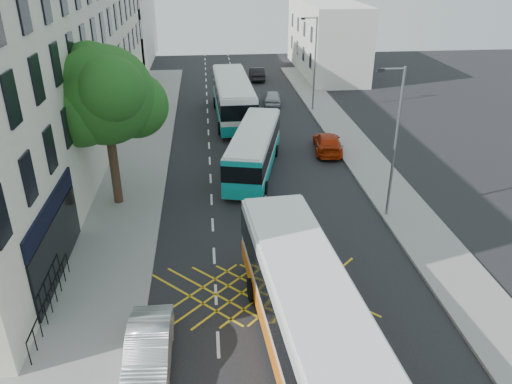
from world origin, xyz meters
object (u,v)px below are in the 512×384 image
object	(u,v)px
lamp_near	(394,137)
bus_near	(307,313)
street_tree	(105,97)
lamp_far	(314,59)
bus_mid	(254,150)
parked_car_silver	(149,351)
distant_car_grey	(235,76)
distant_car_silver	(273,97)
distant_car_dark	(257,73)
red_hatchback	(328,143)
bus_far	(233,98)

from	to	relation	value
lamp_near	bus_near	distance (m)	11.89
street_tree	lamp_far	world-z (taller)	street_tree
street_tree	bus_near	distance (m)	15.86
bus_mid	parked_car_silver	bearing A→B (deg)	-93.78
bus_near	distant_car_grey	size ratio (longest dim) A/B	2.79
distant_car_silver	distant_car_dark	world-z (taller)	distant_car_dark
distant_car_dark	street_tree	bearing A→B (deg)	70.07
street_tree	parked_car_silver	distance (m)	14.25
red_hatchback	distant_car_silver	distance (m)	12.87
bus_far	red_hatchback	distance (m)	10.74
red_hatchback	distant_car_dark	xyz separation A→B (m)	(-2.79, 22.67, 0.03)
bus_far	street_tree	bearing A→B (deg)	-117.11
street_tree	bus_near	xyz separation A→B (m)	(8.42, -12.66, -4.50)
distant_car_grey	lamp_far	bearing A→B (deg)	-66.27
bus_mid	distant_car_silver	xyz separation A→B (m)	(3.27, 15.64, -0.85)
bus_mid	distant_car_grey	distance (m)	25.24
street_tree	bus_mid	distance (m)	10.30
lamp_far	bus_mid	size ratio (longest dim) A/B	0.77
bus_near	parked_car_silver	xyz separation A→B (m)	(-5.51, -0.13, -1.09)
street_tree	lamp_near	xyz separation A→B (m)	(14.71, -2.97, -1.68)
red_hatchback	distant_car_grey	xyz separation A→B (m)	(-5.31, 22.24, -0.06)
lamp_far	bus_near	distance (m)	30.48
distant_car_grey	distant_car_dark	distance (m)	2.56
distant_car_grey	distant_car_silver	distance (m)	10.03
bus_near	bus_mid	distance (m)	16.64
lamp_near	distant_car_grey	size ratio (longest dim) A/B	1.81
bus_near	distant_car_grey	bearing A→B (deg)	85.69
street_tree	lamp_near	size ratio (longest dim) A/B	1.10
parked_car_silver	distant_car_silver	bearing A→B (deg)	75.46
bus_far	lamp_near	bearing A→B (deg)	-70.19
street_tree	bus_mid	world-z (taller)	street_tree
bus_far	distant_car_grey	distance (m)	13.69
lamp_near	distant_car_grey	distance (m)	33.00
bus_mid	street_tree	bearing A→B (deg)	-140.41
red_hatchback	distant_car_dark	size ratio (longest dim) A/B	1.09
bus_far	parked_car_silver	world-z (taller)	bus_far
street_tree	distant_car_grey	xyz separation A→B (m)	(8.51, 29.20, -5.68)
street_tree	parked_car_silver	world-z (taller)	street_tree
bus_near	bus_far	distance (m)	28.27
bus_far	red_hatchback	xyz separation A→B (m)	(6.29, -8.63, -1.14)
parked_car_silver	distant_car_silver	size ratio (longest dim) A/B	1.12
lamp_near	lamp_far	size ratio (longest dim) A/B	1.00
red_hatchback	distant_car_grey	size ratio (longest dim) A/B	1.05
bus_near	parked_car_silver	distance (m)	5.62
bus_mid	bus_far	bearing A→B (deg)	107.13
bus_far	distant_car_grey	world-z (taller)	bus_far
bus_mid	red_hatchback	world-z (taller)	bus_mid
lamp_near	bus_mid	distance (m)	10.00
lamp_far	red_hatchback	distance (m)	10.86
distant_car_grey	distant_car_silver	xyz separation A→B (m)	(2.97, -9.58, 0.04)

